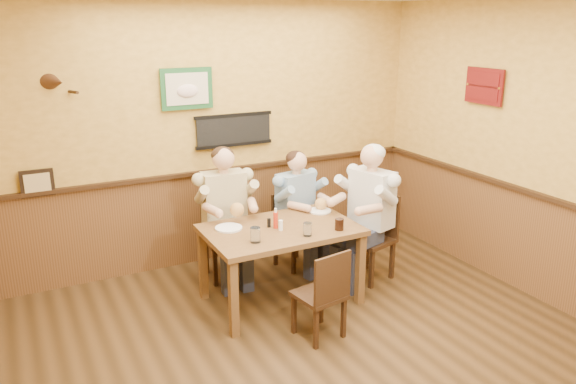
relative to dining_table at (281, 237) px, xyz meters
name	(u,v)px	position (x,y,z in m)	size (l,w,h in m)	color
room	(333,154)	(-0.12, -1.06, 1.03)	(5.02, 5.03, 2.81)	#32210F
dining_table	(281,237)	(0.00, 0.00, 0.00)	(1.40, 0.90, 0.75)	brown
chair_back_left	(225,238)	(-0.28, 0.73, -0.22)	(0.41, 0.41, 0.88)	#352011
chair_back_right	(295,231)	(0.50, 0.64, -0.25)	(0.37, 0.37, 0.81)	#352011
chair_right_end	(370,238)	(1.04, 0.02, -0.21)	(0.41, 0.41, 0.90)	#352011
chair_near_side	(319,293)	(0.01, -0.71, -0.26)	(0.37, 0.37, 0.80)	#352011
diner_tan_shirt	(225,221)	(-0.28, 0.73, -0.03)	(0.58, 0.58, 1.26)	beige
diner_blue_polo	(295,216)	(0.50, 0.64, -0.08)	(0.54, 0.54, 1.16)	#7896B4
diner_white_elder	(371,220)	(1.04, 0.02, -0.02)	(0.59, 0.59, 1.28)	silver
water_glass_left	(255,235)	(-0.36, -0.22, 0.16)	(0.09, 0.09, 0.13)	white
water_glass_mid	(307,229)	(0.12, -0.29, 0.15)	(0.08, 0.08, 0.12)	silver
cola_tumbler	(339,224)	(0.45, -0.30, 0.15)	(0.08, 0.08, 0.11)	black
hot_sauce_bottle	(276,219)	(-0.05, 0.01, 0.18)	(0.04, 0.04, 0.17)	red
salt_shaker	(281,225)	(-0.03, -0.07, 0.14)	(0.04, 0.04, 0.10)	white
pepper_shaker	(269,223)	(-0.09, 0.06, 0.13)	(0.03, 0.03, 0.08)	black
plate_far_left	(229,228)	(-0.44, 0.19, 0.10)	(0.25, 0.25, 0.02)	white
plate_far_right	(320,211)	(0.55, 0.22, 0.10)	(0.23, 0.23, 0.02)	white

